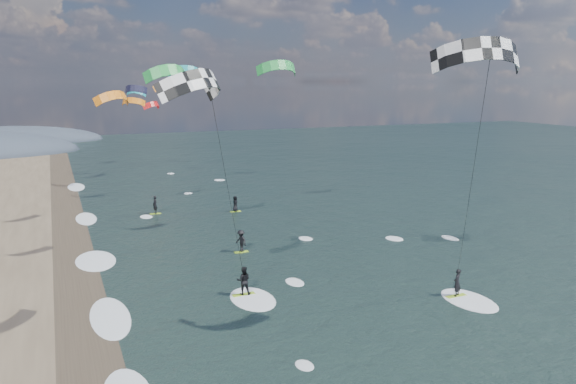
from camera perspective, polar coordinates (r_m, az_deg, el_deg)
name	(u,v)px	position (r m, az deg, el deg)	size (l,w,h in m)	color
wet_sand_strip	(90,362)	(29.20, -19.48, -15.99)	(3.00, 240.00, 0.00)	#382D23
kitesurfer_near_a	(485,110)	(28.50, 19.40, 7.87)	(7.85, 8.68, 15.46)	#9CCB23
kitesurfer_near_b	(223,156)	(28.43, -6.63, 3.63)	(7.13, 9.29, 14.18)	#9CCB23
far_kitesurfers	(219,221)	(50.08, -7.07, -2.96)	(8.80, 16.62, 1.83)	#9CCB23
bg_kite_field	(161,87)	(68.56, -12.81, 10.35)	(15.45, 61.28, 6.06)	green
shoreline_surf	(107,320)	(33.57, -17.93, -12.23)	(2.40, 79.40, 0.11)	white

